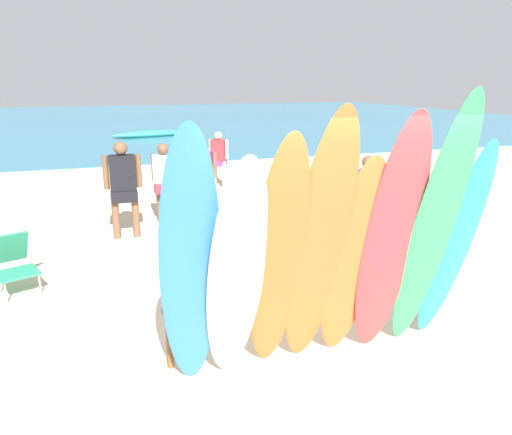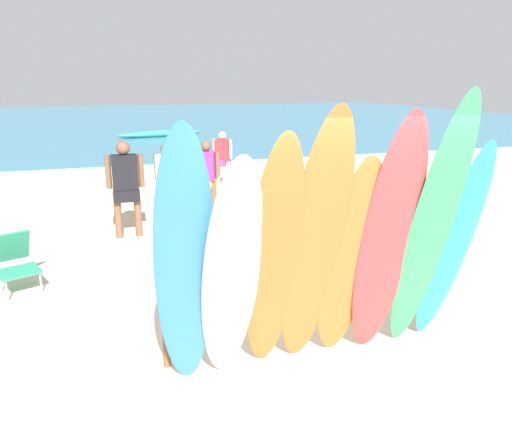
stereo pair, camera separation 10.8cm
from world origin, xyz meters
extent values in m
plane|color=beige|center=(0.00, 14.00, 0.00)|extent=(60.00, 60.00, 0.00)
cube|color=teal|center=(0.00, 32.07, 0.01)|extent=(60.00, 40.00, 0.02)
cylinder|color=brown|center=(-1.51, 0.00, 0.31)|extent=(0.07, 0.07, 0.62)
cylinder|color=brown|center=(1.51, 0.00, 0.31)|extent=(0.07, 0.07, 0.62)
cylinder|color=brown|center=(0.00, 0.00, 0.62)|extent=(3.14, 0.06, 0.06)
ellipsoid|color=#337AD1|center=(-1.36, -0.51, 1.25)|extent=(0.56, 0.66, 2.51)
ellipsoid|color=#999EA3|center=(-0.96, -0.54, 1.13)|extent=(0.60, 0.74, 2.26)
ellipsoid|color=orange|center=(-0.57, -0.52, 1.21)|extent=(0.53, 0.82, 2.43)
ellipsoid|color=orange|center=(-0.18, -0.54, 1.31)|extent=(0.61, 0.82, 2.62)
ellipsoid|color=orange|center=(0.23, -0.45, 1.09)|extent=(0.59, 0.64, 2.18)
ellipsoid|color=#D13D42|center=(0.57, -0.55, 1.28)|extent=(0.61, 0.74, 2.57)
ellipsoid|color=#38B266|center=(0.98, -0.61, 1.37)|extent=(0.50, 0.89, 2.74)
ellipsoid|color=#289EC6|center=(1.38, -0.49, 1.14)|extent=(0.54, 0.75, 2.28)
cylinder|color=brown|center=(2.18, 2.68, 0.37)|extent=(0.11, 0.11, 0.75)
cylinder|color=brown|center=(2.42, 2.88, 0.37)|extent=(0.11, 0.11, 0.75)
cube|color=#2D4CB2|center=(2.30, 2.78, 0.69)|extent=(0.40, 0.25, 0.18)
cube|color=#2D4CB2|center=(2.30, 2.78, 1.04)|extent=(0.42, 0.40, 0.59)
sphere|color=brown|center=(2.30, 2.78, 1.44)|extent=(0.21, 0.21, 0.21)
cylinder|color=brown|center=(2.11, 2.62, 1.07)|extent=(0.09, 0.09, 0.52)
cylinder|color=brown|center=(2.49, 2.94, 1.07)|extent=(0.09, 0.09, 0.52)
cylinder|color=brown|center=(-0.74, 5.01, 0.38)|extent=(0.12, 0.12, 0.77)
cylinder|color=brown|center=(-0.96, 5.24, 0.38)|extent=(0.12, 0.12, 0.77)
cube|color=#DB333D|center=(-0.85, 5.12, 0.71)|extent=(0.41, 0.25, 0.18)
cube|color=silver|center=(-0.85, 5.12, 1.07)|extent=(0.43, 0.43, 0.60)
sphere|color=brown|center=(-0.85, 5.12, 1.48)|extent=(0.22, 0.22, 0.22)
cylinder|color=brown|center=(-0.67, 4.94, 1.10)|extent=(0.09, 0.09, 0.54)
cylinder|color=brown|center=(-1.03, 5.31, 1.10)|extent=(0.09, 0.09, 0.54)
cylinder|color=brown|center=(-0.14, 5.49, 0.38)|extent=(0.12, 0.12, 0.76)
cylinder|color=brown|center=(0.13, 5.32, 0.38)|extent=(0.12, 0.12, 0.76)
cube|color=orange|center=(0.00, 5.40, 0.70)|extent=(0.41, 0.25, 0.18)
cube|color=#B23399|center=(0.00, 5.40, 1.06)|extent=(0.44, 0.39, 0.60)
sphere|color=brown|center=(0.00, 5.40, 1.47)|extent=(0.22, 0.22, 0.22)
cylinder|color=brown|center=(-0.22, 5.54, 1.10)|extent=(0.09, 0.09, 0.53)
cylinder|color=brown|center=(0.21, 5.26, 1.10)|extent=(0.09, 0.09, 0.53)
cylinder|color=brown|center=(-1.85, 4.37, 0.42)|extent=(0.13, 0.13, 0.85)
cylinder|color=brown|center=(-1.50, 4.37, 0.42)|extent=(0.13, 0.13, 0.85)
cube|color=black|center=(-1.67, 4.37, 0.78)|extent=(0.46, 0.28, 0.20)
cube|color=black|center=(-1.67, 4.37, 1.18)|extent=(0.44, 0.23, 0.66)
sphere|color=brown|center=(-1.67, 4.37, 1.63)|extent=(0.24, 0.24, 0.24)
cylinder|color=brown|center=(-1.95, 4.36, 1.22)|extent=(0.10, 0.10, 0.59)
cylinder|color=brown|center=(-1.39, 4.37, 1.22)|extent=(0.10, 0.10, 0.59)
cylinder|color=beige|center=(0.84, 8.07, 0.36)|extent=(0.11, 0.11, 0.72)
cylinder|color=beige|center=(1.06, 7.88, 0.36)|extent=(0.11, 0.11, 0.72)
cube|color=#B23399|center=(0.95, 7.97, 0.66)|extent=(0.38, 0.24, 0.17)
cube|color=#DB333D|center=(0.95, 7.97, 1.00)|extent=(0.41, 0.39, 0.56)
sphere|color=beige|center=(0.95, 7.97, 1.38)|extent=(0.20, 0.20, 0.20)
cylinder|color=beige|center=(0.77, 8.13, 1.03)|extent=(0.09, 0.09, 0.50)
cylinder|color=beige|center=(1.13, 7.82, 1.03)|extent=(0.09, 0.09, 0.50)
cylinder|color=#B7B7BC|center=(-3.32, 2.10, 0.14)|extent=(0.02, 0.02, 0.28)
cylinder|color=#B7B7BC|center=(-2.93, 2.26, 0.14)|extent=(0.02, 0.02, 0.28)
cylinder|color=#B7B7BC|center=(-3.07, 2.61, 0.14)|extent=(0.02, 0.02, 0.28)
cube|color=#2D9370|center=(-3.20, 2.35, 0.30)|extent=(0.63, 0.60, 0.03)
cube|color=#2D9370|center=(-3.33, 2.70, 0.54)|extent=(0.58, 0.48, 0.48)
ellipsoid|color=teal|center=(0.63, 20.35, 0.16)|extent=(4.41, 1.51, 0.35)
camera|label=1|loc=(-1.99, -4.24, 2.78)|focal=33.38mm
camera|label=2|loc=(-1.89, -4.27, 2.78)|focal=33.38mm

